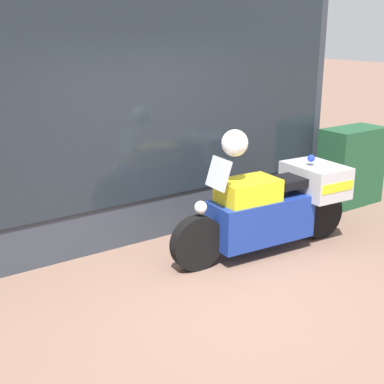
{
  "coord_description": "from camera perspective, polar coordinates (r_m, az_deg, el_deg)",
  "views": [
    {
      "loc": [
        -2.92,
        -3.6,
        2.6
      ],
      "look_at": [
        0.46,
        1.22,
        0.74
      ],
      "focal_mm": 50.0,
      "sensor_mm": 36.0,
      "label": 1
    }
  ],
  "objects": [
    {
      "name": "ground_plane",
      "position": [
        5.31,
        3.58,
        -11.77
      ],
      "size": [
        60.0,
        60.0,
        0.0
      ],
      "primitive_type": "plane",
      "color": "#7A5B4C"
    },
    {
      "name": "paramedic_motorcycle",
      "position": [
        6.36,
        8.87,
        -1.34
      ],
      "size": [
        2.44,
        0.79,
        1.22
      ],
      "rotation": [
        0.0,
        0.0,
        3.07
      ],
      "color": "black",
      "rests_on": "ground"
    },
    {
      "name": "white_helmet",
      "position": [
        5.79,
        4.58,
        5.23
      ],
      "size": [
        0.29,
        0.29,
        0.29
      ],
      "primitive_type": "sphere",
      "color": "white",
      "rests_on": "paramedic_motorcycle"
    },
    {
      "name": "shop_building",
      "position": [
        6.15,
        -11.37,
        12.02
      ],
      "size": [
        6.41,
        0.55,
        4.07
      ],
      "color": "#333842",
      "rests_on": "ground"
    },
    {
      "name": "window_display",
      "position": [
        6.88,
        -4.14,
        -0.36
      ],
      "size": [
        4.97,
        0.3,
        2.08
      ],
      "color": "slate",
      "rests_on": "ground"
    },
    {
      "name": "utility_cabinet",
      "position": [
        8.29,
        16.59,
        2.66
      ],
      "size": [
        0.95,
        0.51,
        1.15
      ],
      "primitive_type": "cube",
      "color": "#1E4C2D",
      "rests_on": "ground"
    }
  ]
}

